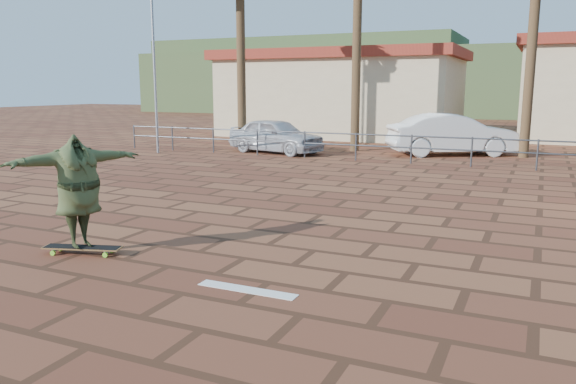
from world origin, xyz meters
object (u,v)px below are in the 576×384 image
Objects in this scene: longboard at (82,248)px; car_silver at (276,136)px; skateboarder at (78,191)px; car_white at (452,134)px.

longboard is 14.25m from car_silver.
longboard is 0.92m from skateboarder.
car_white is (3.36, 15.99, -0.22)m from skateboarder.
longboard is at bearing 126.42° from skateboarder.
skateboarder is 0.54× the size of car_silver.
skateboarder is 0.45× the size of car_white.
skateboarder reaches higher than longboard.
car_white is at bearing 60.49° from longboard.
skateboarder is 14.24m from car_silver.
car_white is at bearing 10.51° from skateboarder.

